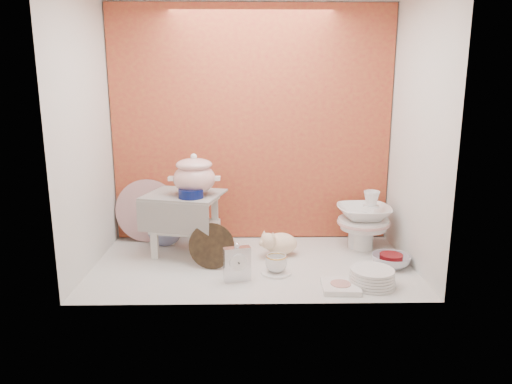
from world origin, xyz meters
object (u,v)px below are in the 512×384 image
soup_tureen (194,174)px  plush_pig (281,243)px  floral_platter (147,211)px  gold_rim_teacup (276,263)px  crystal_bowl (391,261)px  blue_white_vase (165,226)px  mantel_clock (237,262)px  dinner_plate_stack (372,277)px  porcelain_tower (363,220)px  step_stool (185,224)px

soup_tureen → plush_pig: soup_tureen is taller
floral_platter → plush_pig: floral_platter is taller
soup_tureen → gold_rim_teacup: 0.70m
floral_platter → crystal_bowl: size_ratio=1.91×
blue_white_vase → mantel_clock: (0.48, -0.60, -0.01)m
dinner_plate_stack → porcelain_tower: 0.58m
soup_tureen → crystal_bowl: (1.12, -0.20, -0.46)m
mantel_clock → gold_rim_teacup: size_ratio=1.73×
floral_platter → porcelain_tower: (1.38, -0.18, -0.02)m
porcelain_tower → floral_platter: bearing=172.5°
gold_rim_teacup → dinner_plate_stack: bearing=-19.0°
gold_rim_teacup → porcelain_tower: 0.70m
crystal_bowl → gold_rim_teacup: bearing=-172.3°
dinner_plate_stack → step_stool: bearing=154.1°
floral_platter → crystal_bowl: bearing=-18.2°
blue_white_vase → gold_rim_teacup: (0.69, -0.51, -0.06)m
plush_pig → mantel_clock: bearing=-131.9°
step_stool → dinner_plate_stack: size_ratio=1.80×
dinner_plate_stack → porcelain_tower: size_ratio=0.64×
mantel_clock → crystal_bowl: size_ratio=0.95×
blue_white_vase → crystal_bowl: blue_white_vase is taller
blue_white_vase → gold_rim_teacup: 0.86m
step_stool → crystal_bowl: bearing=3.1°
gold_rim_teacup → crystal_bowl: (0.65, 0.09, -0.02)m
step_stool → floral_platter: floral_platter is taller
crystal_bowl → mantel_clock: bearing=-168.1°
soup_tureen → plush_pig: (0.51, -0.01, -0.42)m
soup_tureen → floral_platter: size_ratio=0.70×
soup_tureen → gold_rim_teacup: (0.46, -0.29, -0.44)m
step_stool → floral_platter: 0.37m
step_stool → dinner_plate_stack: (1.01, -0.49, -0.14)m
floral_platter → dinner_plate_stack: (1.29, -0.74, -0.16)m
blue_white_vase → dinner_plate_stack: 1.35m
step_stool → gold_rim_teacup: step_stool is taller
gold_rim_teacup → porcelain_tower: porcelain_tower is taller
blue_white_vase → porcelain_tower: 1.26m
floral_platter → soup_tureen: bearing=-38.8°
gold_rim_teacup → blue_white_vase: bearing=143.5°
dinner_plate_stack → porcelain_tower: (0.08, 0.55, 0.14)m
floral_platter → blue_white_vase: floral_platter is taller
mantel_clock → plush_pig: mantel_clock is taller
step_stool → plush_pig: 0.59m
step_stool → porcelain_tower: same height
mantel_clock → crystal_bowl: mantel_clock is taller
mantel_clock → porcelain_tower: 0.92m
step_stool → plush_pig: (0.58, -0.04, -0.11)m
soup_tureen → floral_platter: 0.53m
step_stool → dinner_plate_stack: step_stool is taller
gold_rim_teacup → dinner_plate_stack: size_ratio=0.49×
step_stool → gold_rim_teacup: (0.53, -0.33, -0.13)m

